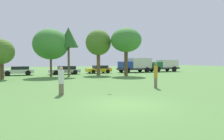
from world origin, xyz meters
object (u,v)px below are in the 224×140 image
Objects in this scene: tree_5 at (126,40)px; parked_car_yellow at (99,69)px; person_thrower at (61,81)px; delivery_truck_blue at (136,65)px; delivery_truck_green at (164,65)px; tree_2 at (51,44)px; tree_1 at (1,52)px; parked_car_silver at (65,70)px; tree_3 at (68,38)px; parked_car_white at (18,71)px; person_catcher at (156,75)px; tree_4 at (98,43)px; frisbee at (110,68)px.

tree_5 is 7.87m from parked_car_yellow.
person_thrower is 24.53m from delivery_truck_blue.
tree_5 is at bearing 26.33° from delivery_truck_green.
tree_2 is 0.96× the size of delivery_truck_blue.
tree_1 is 14.95m from parked_car_yellow.
parked_car_silver is 12.26m from delivery_truck_blue.
parked_car_white is at bearing 138.22° from tree_3.
delivery_truck_green is at bearing 176.67° from parked_car_white.
parked_car_white is at bearing 74.94° from tree_1.
tree_1 reaches higher than person_catcher.
person_thrower is 0.27× the size of tree_4.
delivery_truck_blue is (20.15, 5.70, -1.67)m from tree_1.
tree_1 is 9.85m from parked_car_silver.
delivery_truck_green is (18.77, 18.18, -0.37)m from frisbee.
tree_2 is 0.94× the size of tree_5.
tree_5 is 1.55× the size of parked_car_white.
tree_3 reaches higher than tree_1.
tree_4 is 11.66m from parked_car_white.
tree_2 is at bearing 54.49° from parked_car_silver.
delivery_truck_green reaches higher than parked_car_yellow.
person_thrower is 0.29× the size of delivery_truck_green.
parked_car_silver is 1.12× the size of parked_car_yellow.
tree_2 is (-5.65, 14.14, 3.09)m from person_catcher.
tree_1 is 5.70m from tree_2.
delivery_truck_green is at bearing 44.09° from frisbee.
parked_car_yellow is at bearing 40.92° from tree_3.
parked_car_silver is (2.54, 3.82, -3.43)m from tree_2.
parked_car_silver is at bearing 56.36° from tree_2.
tree_5 is 1.07× the size of delivery_truck_green.
parked_car_white is at bearing -64.53° from person_catcher.
tree_5 is (7.46, -1.33, -0.18)m from tree_3.
tree_3 is at bearing 12.05° from delivery_truck_green.
tree_1 reaches higher than delivery_truck_blue.
person_thrower is at bearing 46.94° from delivery_truck_blue.
delivery_truck_green is (18.00, -0.03, 0.56)m from parked_car_silver.
frisbee is 26.13m from delivery_truck_green.
person_catcher is at bearing 48.42° from delivery_truck_green.
delivery_truck_green is at bearing -131.16° from person_catcher.
frisbee reaches higher than parked_car_yellow.
person_thrower is at bearing -104.23° from tree_3.
tree_1 is 0.74× the size of delivery_truck_green.
person_catcher is 13.16m from tree_5.
person_thrower is 14.74m from tree_2.
tree_5 is 15.35m from parked_car_white.
tree_4 is at bearing 16.61° from tree_3.
parked_car_white is (-9.42, 18.55, -0.32)m from person_catcher.
delivery_truck_blue is at bearing 47.36° from person_thrower.
tree_4 is at bearing 10.02° from tree_1.
frisbee is 0.04× the size of tree_2.
person_catcher is 16.85m from tree_1.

